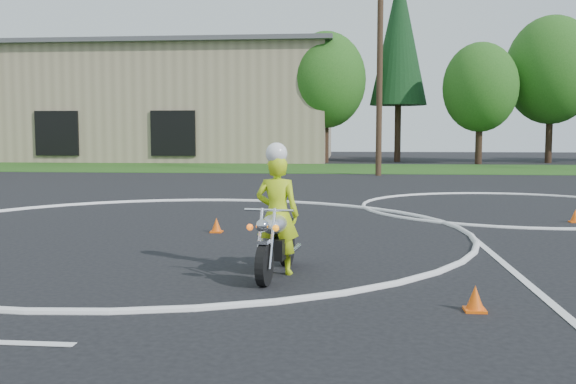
{
  "coord_description": "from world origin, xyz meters",
  "views": [
    {
      "loc": [
        3.59,
        -9.73,
        2.02
      ],
      "look_at": [
        2.65,
        0.21,
        1.1
      ],
      "focal_mm": 40.0,
      "sensor_mm": 36.0,
      "label": 1
    }
  ],
  "objects": [
    {
      "name": "grass_strip",
      "position": [
        0.0,
        27.0,
        0.01
      ],
      "size": [
        120.0,
        10.0,
        0.02
      ],
      "primitive_type": "cube",
      "color": "#1E4714",
      "rests_on": "ground"
    },
    {
      "name": "warehouse",
      "position": [
        -18.0,
        39.99,
        4.16
      ],
      "size": [
        41.0,
        17.0,
        8.3
      ],
      "color": "tan",
      "rests_on": "ground"
    },
    {
      "name": "rider_primary_grp",
      "position": [
        2.58,
        -0.69,
        0.91
      ],
      "size": [
        0.67,
        0.49,
        1.89
      ],
      "rotation": [
        0.0,
        0.0,
        -0.13
      ],
      "color": "#B7D716",
      "rests_on": "ground"
    },
    {
      "name": "course_markings",
      "position": [
        2.17,
        4.35,
        0.01
      ],
      "size": [
        19.05,
        19.05,
        0.12
      ],
      "color": "silver",
      "rests_on": "ground"
    },
    {
      "name": "treeline",
      "position": [
        14.78,
        34.61,
        6.62
      ],
      "size": [
        38.2,
        8.1,
        14.52
      ],
      "color": "#382619",
      "rests_on": "ground"
    },
    {
      "name": "ground",
      "position": [
        0.0,
        0.0,
        0.0
      ],
      "size": [
        120.0,
        120.0,
        0.0
      ],
      "primitive_type": "plane",
      "color": "black",
      "rests_on": "ground"
    },
    {
      "name": "utility_poles",
      "position": [
        5.0,
        21.0,
        5.2
      ],
      "size": [
        41.6,
        1.12,
        10.0
      ],
      "color": "#473321",
      "rests_on": "ground"
    },
    {
      "name": "traffic_cones",
      "position": [
        4.62,
        3.49,
        0.14
      ],
      "size": [
        21.62,
        10.35,
        0.3
      ],
      "color": "#F6590C",
      "rests_on": "ground"
    },
    {
      "name": "primary_motorcycle",
      "position": [
        2.58,
        -0.83,
        0.49
      ],
      "size": [
        0.69,
        1.93,
        1.02
      ],
      "rotation": [
        0.0,
        0.0,
        -0.13
      ],
      "color": "black",
      "rests_on": "ground"
    }
  ]
}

